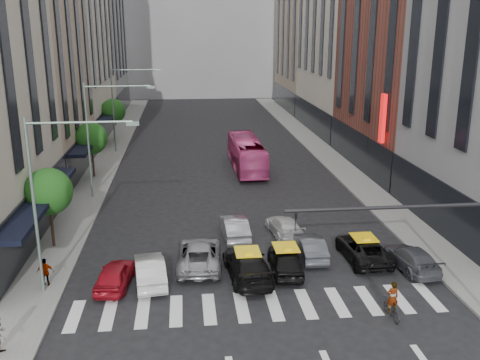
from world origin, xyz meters
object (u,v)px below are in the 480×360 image
object	(u,v)px
car_white_front	(150,270)
taxi_left	(247,265)
streetlamp_near	(52,183)
bus	(247,154)
car_red	(115,275)
streetlamp_mid	(100,125)
pedestrian_far	(45,272)
motorcycle	(391,309)
streetlamp_far	(122,98)
taxi_center	(285,260)

from	to	relation	value
car_white_front	taxi_left	bearing A→B (deg)	172.42
streetlamp_near	bus	size ratio (longest dim) A/B	0.82
streetlamp_near	car_red	bearing A→B (deg)	7.83
streetlamp_mid	taxi_left	bearing A→B (deg)	-57.77
streetlamp_mid	car_red	xyz separation A→B (m)	(2.64, -15.64, -5.23)
streetlamp_mid	taxi_left	xyz separation A→B (m)	(9.70, -15.38, -5.14)
taxi_left	pedestrian_far	world-z (taller)	pedestrian_far
car_red	bus	xyz separation A→B (m)	(9.71, 23.16, 0.85)
car_white_front	pedestrian_far	xyz separation A→B (m)	(-5.38, -0.09, 0.19)
streetlamp_near	pedestrian_far	distance (m)	5.11
car_white_front	taxi_left	xyz separation A→B (m)	(5.25, -0.04, 0.05)
motorcycle	streetlamp_far	bearing A→B (deg)	-69.44
streetlamp_near	streetlamp_far	bearing A→B (deg)	90.00
car_white_front	taxi_left	world-z (taller)	taxi_left
car_red	taxi_left	distance (m)	7.06
streetlamp_far	car_red	distance (m)	32.17
streetlamp_mid	taxi_center	xyz separation A→B (m)	(11.89, -14.87, -5.17)
streetlamp_near	streetlamp_mid	xyz separation A→B (m)	(0.00, 16.00, 0.00)
streetlamp_mid	bus	distance (m)	15.12
car_white_front	motorcycle	distance (m)	12.48
streetlamp_mid	taxi_center	size ratio (longest dim) A/B	2.08
car_white_front	taxi_center	distance (m)	7.46
pedestrian_far	streetlamp_near	bearing A→B (deg)	145.52
taxi_center	pedestrian_far	size ratio (longest dim) A/B	2.84
streetlamp_mid	streetlamp_far	bearing A→B (deg)	90.00
car_red	taxi_left	world-z (taller)	taxi_left
streetlamp_mid	motorcycle	bearing A→B (deg)	-51.70
streetlamp_far	taxi_left	distance (m)	33.24
streetlamp_mid	streetlamp_far	xyz separation A→B (m)	(0.00, 16.00, 0.00)
car_red	motorcycle	size ratio (longest dim) A/B	2.31
streetlamp_near	taxi_left	distance (m)	10.99
car_red	bus	bearing A→B (deg)	-105.65
streetlamp_near	car_white_front	distance (m)	6.86
streetlamp_near	bus	bearing A→B (deg)	62.29
streetlamp_mid	streetlamp_near	bearing A→B (deg)	-90.00
car_red	taxi_center	distance (m)	9.28
taxi_center	streetlamp_far	bearing A→B (deg)	-65.34
car_white_front	streetlamp_far	bearing A→B (deg)	-89.07
streetlamp_near	pedestrian_far	bearing A→B (deg)	148.70
streetlamp_far	car_red	bearing A→B (deg)	-85.22
motorcycle	pedestrian_far	distance (m)	17.55
car_red	bus	world-z (taller)	bus
taxi_left	car_red	bearing A→B (deg)	-2.46
car_red	pedestrian_far	bearing A→B (deg)	3.84
taxi_center	motorcycle	size ratio (longest dim) A/B	2.52
streetlamp_far	taxi_left	size ratio (longest dim) A/B	1.70
streetlamp_near	car_red	world-z (taller)	streetlamp_near
taxi_left	motorcycle	world-z (taller)	taxi_left
streetlamp_far	pedestrian_far	world-z (taller)	streetlamp_far
taxi_center	bus	world-z (taller)	bus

